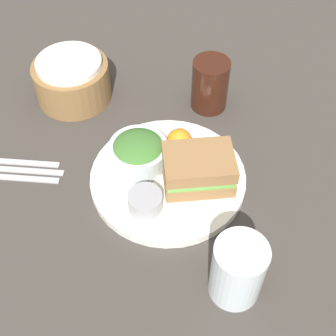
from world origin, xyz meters
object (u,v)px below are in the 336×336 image
spoon (19,162)px  drink_glass (210,85)px  dressing_cup (145,201)px  knife (16,169)px  water_glass (238,271)px  fork (13,177)px  sandwich (198,169)px  bread_basket (72,80)px  plate (168,178)px  salad_bowl (138,152)px

spoon → drink_glass: bearing=-151.2°
dressing_cup → knife: bearing=149.4°
drink_glass → water_glass: water_glass is taller
dressing_cup → fork: dressing_cup is taller
drink_glass → water_glass: bearing=-97.2°
fork → water_glass: 0.43m
sandwich → bread_basket: (-0.20, 0.27, -0.00)m
spoon → plate: bearing=176.3°
knife → bread_basket: bearing=-107.1°
fork → knife: same height
dressing_cup → spoon: size_ratio=0.38×
salad_bowl → drink_glass: drink_glass is taller
knife → water_glass: water_glass is taller
sandwich → bread_basket: size_ratio=0.81×
bread_basket → knife: 0.22m
drink_glass → water_glass: (-0.05, -0.40, 0.00)m
sandwich → drink_glass: drink_glass is taller
dressing_cup → spoon: dressing_cup is taller
sandwich → water_glass: (0.01, -0.20, 0.01)m
dressing_cup → spoon: 0.26m
drink_glass → spoon: bearing=-165.8°
salad_bowl → spoon: salad_bowl is taller
sandwich → drink_glass: 0.21m
fork → drink_glass: bearing=-146.8°
spoon → sandwich: bearing=175.6°
bread_basket → water_glass: size_ratio=1.35×
drink_glass → water_glass: 0.40m
drink_glass → fork: bearing=-161.3°
sandwich → fork: 0.33m
sandwich → dressing_cup: (-0.10, -0.04, -0.02)m
fork → salad_bowl: bearing=-168.7°
plate → spoon: plate is taller
drink_glass → knife: bearing=-163.5°
knife → spoon: bearing=-90.0°
spoon → bread_basket: bearing=-108.6°
spoon → salad_bowl: bearing=-177.8°
salad_bowl → spoon: size_ratio=0.69×
salad_bowl → water_glass: bearing=-66.9°
bread_basket → knife: size_ratio=0.87×
fork → knife: size_ratio=0.95×
plate → water_glass: size_ratio=2.44×
drink_glass → fork: 0.41m
plate → bread_basket: (-0.15, 0.25, 0.04)m
water_glass → sandwich: bearing=94.3°
spoon → knife: bearing=90.0°
knife → water_glass: 0.44m
knife → fork: bearing=90.0°
bread_basket → fork: bread_basket is taller
plate → dressing_cup: (-0.05, -0.06, 0.02)m
dressing_cup → water_glass: size_ratio=0.51×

